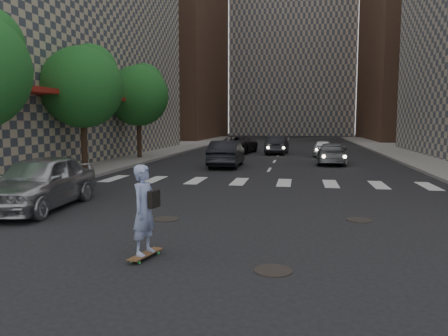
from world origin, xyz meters
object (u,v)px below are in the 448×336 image
object	(u,v)px
silver_sedan	(40,182)
traffic_car_e	(277,145)
tree_b	(84,84)
traffic_car_c	(238,144)
traffic_car_a	(227,154)
skateboarder	(145,210)
traffic_car_d	(324,148)
traffic_car_b	(332,154)
tree_c	(140,93)

from	to	relation	value
silver_sedan	traffic_car_e	size ratio (longest dim) A/B	1.13
tree_b	traffic_car_c	xyz separation A→B (m)	(6.02, 14.86, -3.91)
tree_b	silver_sedan	xyz separation A→B (m)	(3.13, -9.14, -3.81)
traffic_car_a	traffic_car_c	xyz separation A→B (m)	(-0.82, 10.82, -0.04)
skateboarder	traffic_car_d	world-z (taller)	skateboarder
silver_sedan	traffic_car_e	distance (m)	24.42
tree_b	skateboarder	bearing A→B (deg)	-58.73
traffic_car_b	traffic_car_e	xyz separation A→B (m)	(-3.80, 7.72, 0.06)
traffic_car_c	tree_c	bearing A→B (deg)	56.06
traffic_car_a	traffic_car_c	size ratio (longest dim) A/B	0.89
tree_c	silver_sedan	world-z (taller)	tree_c
traffic_car_c	traffic_car_b	bearing A→B (deg)	138.48
tree_c	traffic_car_d	distance (m)	14.36
tree_c	silver_sedan	distance (m)	17.83
tree_b	traffic_car_b	world-z (taller)	tree_b
tree_c	traffic_car_e	size ratio (longest dim) A/B	1.52
tree_b	skateboarder	world-z (taller)	tree_b
tree_b	traffic_car_b	xyz separation A→B (m)	(13.10, 6.77, -3.99)
tree_b	traffic_car_e	size ratio (longest dim) A/B	1.52
tree_b	tree_c	bearing A→B (deg)	90.00
tree_c	tree_b	bearing A→B (deg)	-90.00
tree_c	traffic_car_c	xyz separation A→B (m)	(6.02, 6.86, -3.91)
traffic_car_d	traffic_car_e	distance (m)	4.00
silver_sedan	traffic_car_c	size ratio (longest dim) A/B	0.93
tree_c	traffic_car_b	xyz separation A→B (m)	(13.10, -1.23, -3.99)
tree_b	traffic_car_a	xyz separation A→B (m)	(6.84, 4.05, -3.87)
skateboarder	silver_sedan	xyz separation A→B (m)	(-4.97, 4.20, -0.15)
tree_b	skateboarder	size ratio (longest dim) A/B	3.50
traffic_car_b	traffic_car_e	distance (m)	8.60
traffic_car_b	traffic_car_c	distance (m)	10.75
skateboarder	traffic_car_a	distance (m)	17.42
skateboarder	traffic_car_a	world-z (taller)	skateboarder
traffic_car_d	silver_sedan	bearing A→B (deg)	71.99
skateboarder	traffic_car_c	bearing A→B (deg)	108.65
silver_sedan	traffic_car_c	distance (m)	24.17
traffic_car_b	traffic_car_d	xyz separation A→B (m)	(-0.18, 6.04, -0.02)
silver_sedan	traffic_car_d	size ratio (longest dim) A/B	1.30
skateboarder	silver_sedan	distance (m)	6.51
silver_sedan	skateboarder	bearing A→B (deg)	-43.81
traffic_car_d	traffic_car_e	xyz separation A→B (m)	(-3.63, 1.68, 0.07)
tree_b	traffic_car_e	world-z (taller)	tree_b
silver_sedan	traffic_car_c	xyz separation A→B (m)	(2.90, 24.00, -0.10)
silver_sedan	traffic_car_a	bearing A→B (deg)	70.61
tree_c	traffic_car_c	bearing A→B (deg)	48.73
tree_b	traffic_car_b	size ratio (longest dim) A/B	1.45
tree_c	traffic_car_a	bearing A→B (deg)	-30.03
traffic_car_a	traffic_car_d	size ratio (longest dim) A/B	1.25
silver_sedan	traffic_car_a	world-z (taller)	silver_sedan
tree_b	traffic_car_a	distance (m)	8.84
skateboarder	traffic_car_c	world-z (taller)	skateboarder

